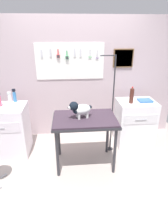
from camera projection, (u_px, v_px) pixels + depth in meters
ground at (80, 173)px, 3.00m from camera, size 4.40×4.00×0.04m
rear_wall_panel at (76, 80)px, 3.70m from camera, size 4.00×0.11×2.30m
grooming_table at (85, 123)px, 2.90m from camera, size 0.97×0.66×0.83m
grooming_arm at (112, 110)px, 3.24m from camera, size 0.30×0.11×1.70m
dog at (80, 109)px, 2.80m from camera, size 0.37×0.24×0.27m
counter_left at (4, 130)px, 3.31m from camera, size 0.80×0.58×0.88m
cabinet_right at (135, 123)px, 3.62m from camera, size 0.68×0.54×0.86m
pump_bottle_white at (10, 100)px, 3.11m from camera, size 0.06×0.06×0.25m
detangler_spray at (15, 96)px, 3.32m from camera, size 0.06×0.06×0.23m
soda_bottle at (132, 96)px, 3.32m from camera, size 0.07×0.07×0.30m
supply_tray at (145, 101)px, 3.43m from camera, size 0.24×0.18×0.04m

